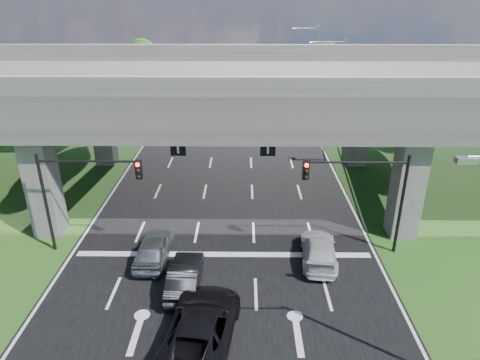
{
  "coord_description": "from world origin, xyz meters",
  "views": [
    {
      "loc": [
        1.18,
        -17.39,
        13.99
      ],
      "look_at": [
        0.93,
        6.65,
        3.36
      ],
      "focal_mm": 32.0,
      "sensor_mm": 36.0,
      "label": 1
    }
  ],
  "objects_px": {
    "signal_right": "(365,187)",
    "signal_left": "(81,186)",
    "streetlight_far": "(337,84)",
    "car_white": "(319,250)",
    "car_dark": "(185,276)",
    "car_trailing": "(201,328)",
    "car_silver": "(154,248)",
    "streetlight_beyond": "(313,60)"
  },
  "relations": [
    {
      "from": "signal_right",
      "to": "car_trailing",
      "type": "height_order",
      "value": "signal_right"
    },
    {
      "from": "car_trailing",
      "to": "car_silver",
      "type": "bearing_deg",
      "value": -55.67
    },
    {
      "from": "signal_left",
      "to": "car_trailing",
      "type": "relative_size",
      "value": 0.99
    },
    {
      "from": "streetlight_far",
      "to": "car_dark",
      "type": "xyz_separation_m",
      "value": [
        -11.9,
        -23.53,
        -5.1
      ]
    },
    {
      "from": "streetlight_beyond",
      "to": "car_trailing",
      "type": "xyz_separation_m",
      "value": [
        -10.73,
        -43.32,
        -4.97
      ]
    },
    {
      "from": "car_dark",
      "to": "car_white",
      "type": "height_order",
      "value": "car_dark"
    },
    {
      "from": "streetlight_far",
      "to": "car_dark",
      "type": "relative_size",
      "value": 2.3
    },
    {
      "from": "car_silver",
      "to": "car_white",
      "type": "height_order",
      "value": "car_silver"
    },
    {
      "from": "car_silver",
      "to": "signal_left",
      "type": "bearing_deg",
      "value": -12.11
    },
    {
      "from": "signal_left",
      "to": "car_silver",
      "type": "distance_m",
      "value": 5.31
    },
    {
      "from": "car_white",
      "to": "signal_right",
      "type": "bearing_deg",
      "value": -153.37
    },
    {
      "from": "signal_right",
      "to": "streetlight_far",
      "type": "height_order",
      "value": "streetlight_far"
    },
    {
      "from": "signal_right",
      "to": "signal_left",
      "type": "xyz_separation_m",
      "value": [
        -15.65,
        0.0,
        0.0
      ]
    },
    {
      "from": "car_dark",
      "to": "car_trailing",
      "type": "relative_size",
      "value": 0.72
    },
    {
      "from": "car_dark",
      "to": "car_white",
      "type": "distance_m",
      "value": 7.63
    },
    {
      "from": "signal_left",
      "to": "car_silver",
      "type": "bearing_deg",
      "value": -13.41
    },
    {
      "from": "signal_left",
      "to": "streetlight_beyond",
      "type": "xyz_separation_m",
      "value": [
        17.92,
        36.06,
        1.66
      ]
    },
    {
      "from": "car_white",
      "to": "streetlight_beyond",
      "type": "bearing_deg",
      "value": -91.86
    },
    {
      "from": "car_silver",
      "to": "signal_right",
      "type": "bearing_deg",
      "value": -174.09
    },
    {
      "from": "streetlight_beyond",
      "to": "car_trailing",
      "type": "bearing_deg",
      "value": -103.91
    },
    {
      "from": "signal_right",
      "to": "car_dark",
      "type": "height_order",
      "value": "signal_right"
    },
    {
      "from": "signal_right",
      "to": "signal_left",
      "type": "bearing_deg",
      "value": 180.0
    },
    {
      "from": "signal_right",
      "to": "signal_left",
      "type": "height_order",
      "value": "same"
    },
    {
      "from": "streetlight_beyond",
      "to": "car_dark",
      "type": "bearing_deg",
      "value": -106.75
    },
    {
      "from": "signal_left",
      "to": "streetlight_far",
      "type": "relative_size",
      "value": 0.6
    },
    {
      "from": "signal_right",
      "to": "car_dark",
      "type": "xyz_separation_m",
      "value": [
        -9.62,
        -3.48,
        -3.44
      ]
    },
    {
      "from": "car_white",
      "to": "car_dark",
      "type": "bearing_deg",
      "value": 24.77
    },
    {
      "from": "streetlight_beyond",
      "to": "streetlight_far",
      "type": "bearing_deg",
      "value": -90.0
    },
    {
      "from": "car_silver",
      "to": "car_trailing",
      "type": "xyz_separation_m",
      "value": [
        3.24,
        -6.32,
        0.1
      ]
    },
    {
      "from": "signal_left",
      "to": "car_silver",
      "type": "height_order",
      "value": "signal_left"
    },
    {
      "from": "signal_left",
      "to": "car_trailing",
      "type": "xyz_separation_m",
      "value": [
        7.2,
        -7.26,
        -3.31
      ]
    },
    {
      "from": "streetlight_far",
      "to": "car_silver",
      "type": "relative_size",
      "value": 2.29
    },
    {
      "from": "signal_right",
      "to": "car_white",
      "type": "distance_m",
      "value": 4.35
    },
    {
      "from": "car_white",
      "to": "car_trailing",
      "type": "xyz_separation_m",
      "value": [
        -6.03,
        -6.32,
        0.17
      ]
    },
    {
      "from": "signal_right",
      "to": "car_silver",
      "type": "xyz_separation_m",
      "value": [
        -11.69,
        -0.94,
        -3.41
      ]
    },
    {
      "from": "streetlight_far",
      "to": "car_trailing",
      "type": "relative_size",
      "value": 1.65
    },
    {
      "from": "streetlight_beyond",
      "to": "car_silver",
      "type": "height_order",
      "value": "streetlight_beyond"
    },
    {
      "from": "streetlight_far",
      "to": "car_dark",
      "type": "height_order",
      "value": "streetlight_far"
    },
    {
      "from": "streetlight_far",
      "to": "car_trailing",
      "type": "height_order",
      "value": "streetlight_far"
    },
    {
      "from": "signal_right",
      "to": "signal_left",
      "type": "distance_m",
      "value": 15.65
    },
    {
      "from": "streetlight_far",
      "to": "car_white",
      "type": "bearing_deg",
      "value": -102.61
    },
    {
      "from": "signal_right",
      "to": "streetlight_beyond",
      "type": "bearing_deg",
      "value": 86.39
    }
  ]
}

